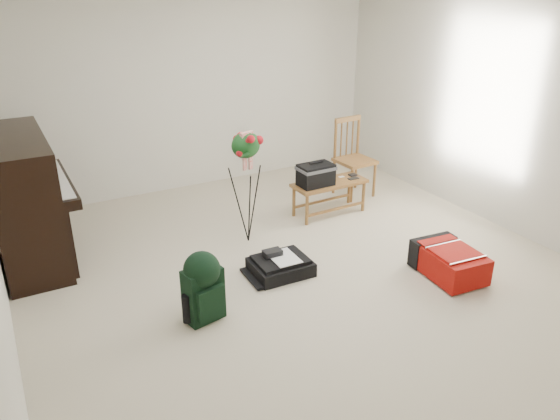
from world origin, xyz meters
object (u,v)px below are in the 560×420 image
red_suitcase (446,260)px  green_backpack (203,283)px  dining_chair (353,158)px  piano (26,202)px  flower_stand (247,188)px  black_duffel (280,265)px  bench (320,177)px

red_suitcase → green_backpack: green_backpack is taller
red_suitcase → dining_chair: bearing=83.9°
piano → dining_chair: piano is taller
green_backpack → flower_stand: bearing=38.7°
red_suitcase → flower_stand: size_ratio=0.56×
black_duffel → flower_stand: flower_stand is taller
red_suitcase → black_duffel: red_suitcase is taller
red_suitcase → green_backpack: (-2.27, 0.41, 0.19)m
dining_chair → black_duffel: size_ratio=1.76×
piano → red_suitcase: 4.05m
dining_chair → bench: bearing=-156.1°
piano → black_duffel: (2.00, -1.46, -0.52)m
flower_stand → dining_chair: bearing=1.4°
red_suitcase → green_backpack: 2.31m
bench → black_duffel: bearing=-138.7°
bench → dining_chair: bearing=26.0°
red_suitcase → green_backpack: bearing=175.1°
green_backpack → flower_stand: size_ratio=0.50×
black_duffel → green_backpack: size_ratio=0.91×
green_backpack → flower_stand: (0.93, 1.11, 0.26)m
bench → red_suitcase: 1.77m
red_suitcase → bench: bearing=105.9°
piano → black_duffel: size_ratio=2.70×
dining_chair → flower_stand: flower_stand is taller
piano → bench: 3.08m
black_duffel → piano: bearing=145.4°
black_duffel → flower_stand: size_ratio=0.45×
dining_chair → black_duffel: 2.25m
bench → green_backpack: 2.34m
dining_chair → black_duffel: dining_chair is taller
red_suitcase → black_duffel: bearing=156.3°
dining_chair → red_suitcase: bearing=-104.5°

